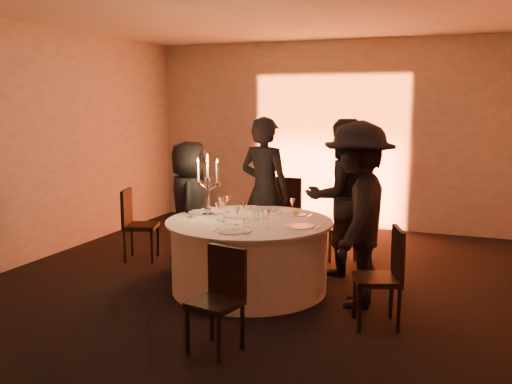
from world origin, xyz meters
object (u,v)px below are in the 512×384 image
(chair_left, at_px, (135,220))
(guest_back_left, at_px, (265,191))
(chair_right, at_px, (385,272))
(chair_front, at_px, (220,293))
(banquet_table, at_px, (249,255))
(coffee_cup, at_px, (192,215))
(chair_back_left, at_px, (288,210))
(guest_back_right, at_px, (342,197))
(guest_right, at_px, (358,215))
(chair_back_right, at_px, (349,227))
(candelabra, at_px, (208,194))
(guest_left, at_px, (189,206))

(chair_left, relative_size, guest_back_left, 0.50)
(chair_right, distance_m, chair_front, 1.55)
(banquet_table, relative_size, coffee_cup, 16.36)
(chair_right, bearing_deg, coffee_cup, -120.35)
(coffee_cup, bearing_deg, chair_left, 151.09)
(chair_back_left, relative_size, chair_front, 1.23)
(chair_back_left, xyz_separation_m, chair_front, (0.43, -3.07, -0.12))
(chair_back_left, relative_size, guest_back_right, 0.57)
(chair_right, bearing_deg, guest_right, -161.75)
(banquet_table, xyz_separation_m, chair_back_right, (0.83, 1.23, 0.12))
(banquet_table, height_order, chair_front, chair_front)
(guest_back_right, bearing_deg, chair_left, -30.71)
(candelabra, bearing_deg, guest_back_left, 71.21)
(banquet_table, xyz_separation_m, guest_back_left, (-0.20, 1.02, 0.54))
(guest_back_left, bearing_deg, chair_back_left, -90.92)
(chair_right, height_order, guest_back_left, guest_back_left)
(guest_back_right, distance_m, coffee_cup, 1.78)
(chair_back_right, distance_m, chair_right, 1.86)
(guest_back_right, bearing_deg, chair_right, 77.82)
(chair_back_left, relative_size, chair_back_right, 1.17)
(chair_left, height_order, guest_back_right, guest_back_right)
(banquet_table, height_order, candelabra, candelabra)
(guest_left, bearing_deg, chair_right, -134.35)
(guest_back_left, bearing_deg, guest_left, 49.68)
(banquet_table, distance_m, guest_back_left, 1.17)
(candelabra, bearing_deg, guest_left, 140.15)
(guest_back_right, bearing_deg, chair_back_left, -75.16)
(banquet_table, xyz_separation_m, coffee_cup, (-0.65, -0.09, 0.42))
(chair_back_left, xyz_separation_m, candelabra, (-0.44, -1.51, 0.42))
(chair_back_right, bearing_deg, guest_back_left, -20.40)
(chair_left, bearing_deg, chair_front, -151.91)
(guest_right, height_order, candelabra, guest_right)
(chair_right, distance_m, candelabra, 2.20)
(coffee_cup, distance_m, candelabra, 0.29)
(chair_right, xyz_separation_m, coffee_cup, (-2.19, 0.41, 0.29))
(coffee_cup, relative_size, candelabra, 0.16)
(guest_left, relative_size, guest_back_right, 0.85)
(guest_back_left, bearing_deg, banquet_table, 112.47)
(chair_back_left, relative_size, coffee_cup, 9.57)
(guest_left, bearing_deg, guest_back_right, -96.98)
(banquet_table, height_order, guest_left, guest_left)
(guest_back_right, xyz_separation_m, guest_right, (0.39, -1.00, 0.01))
(banquet_table, relative_size, guest_right, 0.97)
(chair_left, bearing_deg, chair_back_left, -77.88)
(chair_front, xyz_separation_m, coffee_cup, (-0.99, 1.40, 0.32))
(chair_left, distance_m, guest_left, 0.91)
(guest_back_left, height_order, guest_back_right, guest_back_left)
(chair_right, xyz_separation_m, guest_left, (-2.49, 0.92, 0.27))
(chair_right, relative_size, guest_back_right, 0.50)
(chair_left, bearing_deg, guest_back_left, -92.45)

